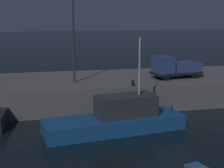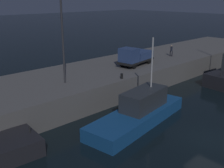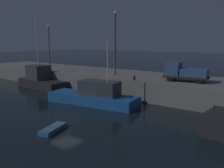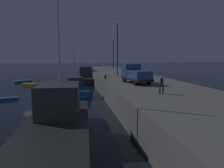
# 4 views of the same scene
# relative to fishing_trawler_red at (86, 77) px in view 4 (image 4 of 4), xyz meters

# --- Properties ---
(ground_plane) EXTENTS (320.00, 320.00, 0.00)m
(ground_plane) POSITION_rel_fishing_trawler_red_xyz_m (15.74, -8.82, -1.30)
(ground_plane) COLOR black
(pier_quay) EXTENTS (74.79, 10.37, 2.56)m
(pier_quay) POSITION_rel_fishing_trawler_red_xyz_m (15.74, 6.49, -0.02)
(pier_quay) COLOR slate
(pier_quay) RESTS_ON ground
(fishing_trawler_red) EXTENTS (10.11, 4.12, 11.14)m
(fishing_trawler_red) POSITION_rel_fishing_trawler_red_xyz_m (0.00, 0.00, 0.00)
(fishing_trawler_red) COLOR #232328
(fishing_trawler_red) RESTS_ON ground
(fishing_boat_blue) EXTENTS (12.99, 4.90, 11.12)m
(fishing_boat_blue) POSITION_rel_fishing_trawler_red_xyz_m (33.76, -3.95, -0.03)
(fishing_boat_blue) COLOR #232328
(fishing_boat_blue) RESTS_ON ground
(fishing_boat_white) EXTENTS (11.70, 4.89, 7.47)m
(fishing_boat_white) POSITION_rel_fishing_trawler_red_xyz_m (14.25, -2.91, -0.29)
(fishing_boat_white) COLOR #195193
(fishing_boat_white) RESTS_ON ground
(dinghy_orange_near) EXTENTS (3.48, 3.78, 0.52)m
(dinghy_orange_near) POSITION_rel_fishing_trawler_red_xyz_m (2.92, -11.46, -1.06)
(dinghy_orange_near) COLOR orange
(dinghy_orange_near) RESTS_ON ground
(rowboat_white_mid) EXTENTS (1.85, 3.10, 0.40)m
(rowboat_white_mid) POSITION_rel_fishing_trawler_red_xyz_m (17.55, -11.91, -1.12)
(rowboat_white_mid) COLOR #2D6099
(rowboat_white_mid) RESTS_ON ground
(dinghy_red_small) EXTENTS (3.12, 4.11, 0.50)m
(dinghy_red_small) POSITION_rel_fishing_trawler_red_xyz_m (-3.28, -14.28, -1.07)
(dinghy_red_small) COLOR #2D6099
(dinghy_red_small) RESTS_ON ground
(lamp_post_west) EXTENTS (0.44, 0.44, 8.16)m
(lamp_post_west) POSITION_rel_fishing_trawler_red_xyz_m (-7.12, 7.57, 6.02)
(lamp_post_west) COLOR #38383D
(lamp_post_west) RESTS_ON pier_quay
(lamp_post_east) EXTENTS (0.44, 0.44, 9.27)m
(lamp_post_east) POSITION_rel_fishing_trawler_red_xyz_m (11.60, 4.82, 6.59)
(lamp_post_east) COLOR #38383D
(lamp_post_east) RESTS_ON pier_quay
(utility_truck) EXTENTS (5.59, 2.83, 2.38)m
(utility_truck) POSITION_rel_fishing_trawler_red_xyz_m (22.23, 4.91, 2.43)
(utility_truck) COLOR black
(utility_truck) RESTS_ON pier_quay
(dockworker) EXTENTS (0.32, 0.43, 1.63)m
(dockworker) POSITION_rel_fishing_trawler_red_xyz_m (30.22, 5.03, 2.19)
(dockworker) COLOR black
(dockworker) RESTS_ON pier_quay
(bollard_west) EXTENTS (0.28, 0.28, 0.56)m
(bollard_west) POSITION_rel_fishing_trawler_red_xyz_m (16.83, 1.91, 1.54)
(bollard_west) COLOR black
(bollard_west) RESTS_ON pier_quay
(bollard_central) EXTENTS (0.28, 0.28, 0.54)m
(bollard_central) POSITION_rel_fishing_trawler_red_xyz_m (-1.63, 1.79, 1.53)
(bollard_central) COLOR black
(bollard_central) RESTS_ON pier_quay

